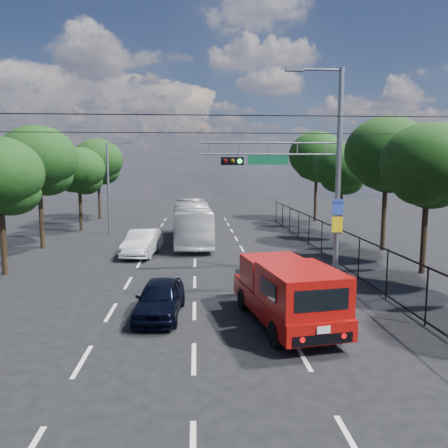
{
  "coord_description": "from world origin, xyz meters",
  "views": [
    {
      "loc": [
        0.1,
        -11.38,
        5.19
      ],
      "look_at": [
        1.27,
        6.87,
        2.8
      ],
      "focal_mm": 35.0,
      "sensor_mm": 36.0,
      "label": 1
    }
  ],
  "objects": [
    {
      "name": "tree_right_c",
      "position": [
        11.82,
        15.02,
        5.73
      ],
      "size": [
        5.1,
        5.1,
        8.29
      ],
      "color": "black",
      "rests_on": "ground"
    },
    {
      "name": "tree_right_b",
      "position": [
        11.22,
        9.02,
        5.06
      ],
      "size": [
        4.5,
        4.5,
        7.31
      ],
      "color": "black",
      "rests_on": "ground"
    },
    {
      "name": "streetlight_left",
      "position": [
        -6.33,
        22.0,
        3.94
      ],
      "size": [
        2.09,
        0.22,
        7.08
      ],
      "color": "slate",
      "rests_on": "ground"
    },
    {
      "name": "navy_hatchback",
      "position": [
        -1.2,
        3.52,
        0.64
      ],
      "size": [
        1.8,
        3.86,
        1.28
      ],
      "primitive_type": "imported",
      "rotation": [
        0.0,
        0.0,
        -0.08
      ],
      "color": "black",
      "rests_on": "ground"
    },
    {
      "name": "tree_right_d",
      "position": [
        11.42,
        22.02,
        4.85
      ],
      "size": [
        4.32,
        4.32,
        7.02
      ],
      "color": "black",
      "rests_on": "ground"
    },
    {
      "name": "tree_left_b",
      "position": [
        -9.18,
        10.02,
        4.58
      ],
      "size": [
        4.08,
        4.08,
        6.63
      ],
      "color": "black",
      "rests_on": "ground"
    },
    {
      "name": "utility_wires",
      "position": [
        0.0,
        8.83,
        7.23
      ],
      "size": [
        22.0,
        5.04,
        0.74
      ],
      "color": "black",
      "rests_on": "ground"
    },
    {
      "name": "ground",
      "position": [
        0.0,
        0.0,
        0.0
      ],
      "size": [
        120.0,
        120.0,
        0.0
      ],
      "primitive_type": "plane",
      "color": "black",
      "rests_on": "ground"
    },
    {
      "name": "lane_markings",
      "position": [
        -0.0,
        14.0,
        0.01
      ],
      "size": [
        6.12,
        38.0,
        0.01
      ],
      "color": "beige",
      "rests_on": "ground"
    },
    {
      "name": "white_bus",
      "position": [
        -0.23,
        18.66,
        1.42
      ],
      "size": [
        2.78,
        10.26,
        2.83
      ],
      "primitive_type": "imported",
      "rotation": [
        0.0,
        0.0,
        0.04
      ],
      "color": "silver",
      "rests_on": "ground"
    },
    {
      "name": "tree_left_e",
      "position": [
        -9.58,
        33.02,
        5.53
      ],
      "size": [
        4.92,
        4.92,
        7.99
      ],
      "color": "black",
      "rests_on": "ground"
    },
    {
      "name": "white_van",
      "position": [
        -3.11,
        14.37,
        0.74
      ],
      "size": [
        2.12,
        4.66,
        1.48
      ],
      "primitive_type": "imported",
      "rotation": [
        0.0,
        0.0,
        -0.13
      ],
      "color": "silver",
      "rests_on": "ground"
    },
    {
      "name": "tree_right_e",
      "position": [
        11.62,
        30.02,
        5.94
      ],
      "size": [
        5.28,
        5.28,
        8.58
      ],
      "color": "black",
      "rests_on": "ground"
    },
    {
      "name": "fence_right",
      "position": [
        7.6,
        12.17,
        1.03
      ],
      "size": [
        0.06,
        34.03,
        2.0
      ],
      "color": "black",
      "rests_on": "ground"
    },
    {
      "name": "red_pickup",
      "position": [
        3.05,
        2.36,
        1.15
      ],
      "size": [
        3.01,
        6.03,
        2.15
      ],
      "color": "black",
      "rests_on": "ground"
    },
    {
      "name": "signal_mast",
      "position": [
        5.28,
        7.99,
        5.24
      ],
      "size": [
        6.43,
        0.39,
        9.5
      ],
      "color": "slate",
      "rests_on": "ground"
    },
    {
      "name": "tree_left_d",
      "position": [
        -9.38,
        25.02,
        4.72
      ],
      "size": [
        4.2,
        4.2,
        6.83
      ],
      "color": "black",
      "rests_on": "ground"
    },
    {
      "name": "tree_left_c",
      "position": [
        -9.78,
        17.02,
        5.4
      ],
      "size": [
        4.8,
        4.8,
        7.8
      ],
      "color": "black",
      "rests_on": "ground"
    }
  ]
}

